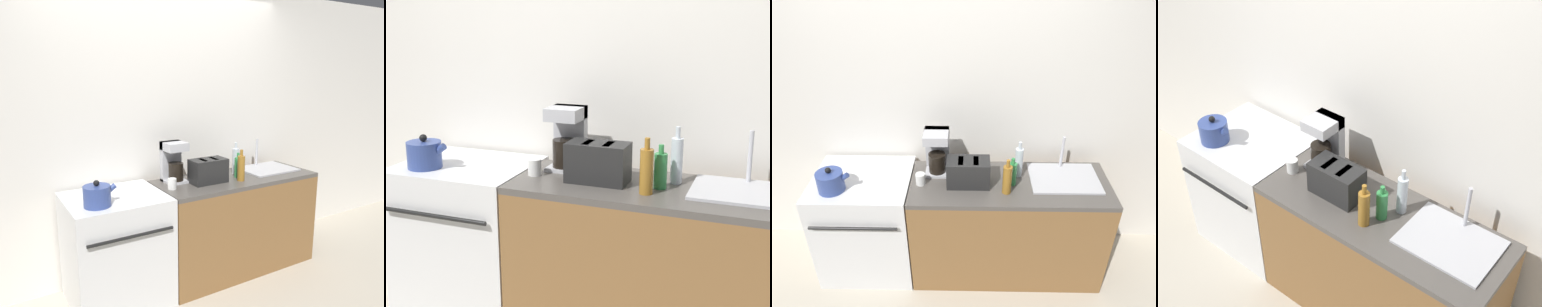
% 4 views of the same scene
% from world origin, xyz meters
% --- Properties ---
extents(ground_plane, '(12.00, 12.00, 0.00)m').
position_xyz_m(ground_plane, '(0.00, 0.00, 0.00)').
color(ground_plane, beige).
extents(wall_back, '(8.00, 0.05, 2.60)m').
position_xyz_m(wall_back, '(0.00, 0.71, 1.30)').
color(wall_back, silver).
rests_on(wall_back, ground_plane).
extents(stove, '(0.75, 0.69, 0.89)m').
position_xyz_m(stove, '(-0.60, 0.33, 0.45)').
color(stove, silver).
rests_on(stove, ground_plane).
extents(counter_block, '(1.51, 0.58, 0.89)m').
position_xyz_m(counter_block, '(0.54, 0.29, 0.44)').
color(counter_block, brown).
rests_on(counter_block, ground_plane).
extents(kettle, '(0.24, 0.19, 0.19)m').
position_xyz_m(kettle, '(-0.78, 0.17, 0.96)').
color(kettle, '#33478C').
rests_on(kettle, stove).
extents(toaster, '(0.32, 0.18, 0.21)m').
position_xyz_m(toaster, '(0.22, 0.27, 0.99)').
color(toaster, black).
rests_on(toaster, counter_block).
extents(coffee_maker, '(0.18, 0.20, 0.35)m').
position_xyz_m(coffee_maker, '(-0.02, 0.45, 1.07)').
color(coffee_maker, '#B7B7BC').
rests_on(coffee_maker, counter_block).
extents(sink_tray, '(0.52, 0.40, 0.28)m').
position_xyz_m(sink_tray, '(0.95, 0.35, 0.90)').
color(sink_tray, '#B7B7BC').
rests_on(sink_tray, counter_block).
extents(bottle_green, '(0.07, 0.07, 0.22)m').
position_xyz_m(bottle_green, '(0.55, 0.27, 0.98)').
color(bottle_green, '#338C47').
rests_on(bottle_green, counter_block).
extents(bottle_clear, '(0.06, 0.06, 0.30)m').
position_xyz_m(bottle_clear, '(0.60, 0.39, 1.01)').
color(bottle_clear, silver).
rests_on(bottle_clear, counter_block).
extents(bottle_amber, '(0.07, 0.07, 0.28)m').
position_xyz_m(bottle_amber, '(0.50, 0.17, 1.00)').
color(bottle_amber, '#9E6B23').
rests_on(bottle_amber, counter_block).
extents(cup_white, '(0.07, 0.07, 0.09)m').
position_xyz_m(cup_white, '(-0.13, 0.26, 0.93)').
color(cup_white, white).
rests_on(cup_white, counter_block).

